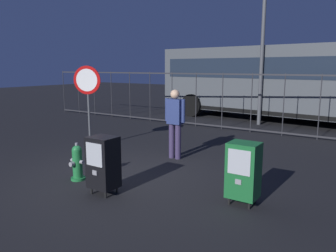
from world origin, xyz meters
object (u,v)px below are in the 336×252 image
at_px(bus_near, 285,79).
at_px(street_light_near_left, 264,8).
at_px(newspaper_box_secondary, 243,170).
at_px(newspaper_box_primary, 103,162).
at_px(pedestrian, 175,120).
at_px(fire_hydrant, 77,163).
at_px(stop_sign, 88,89).

xyz_separation_m(bus_near, street_light_near_left, (-0.55, -1.33, 2.60)).
bearing_deg(newspaper_box_secondary, newspaper_box_primary, -157.35).
bearing_deg(bus_near, pedestrian, -89.55).
relative_size(fire_hydrant, newspaper_box_secondary, 0.73).
bearing_deg(newspaper_box_primary, stop_sign, 140.59).
xyz_separation_m(stop_sign, bus_near, (3.25, 7.53, 0.11)).
bearing_deg(newspaper_box_secondary, pedestrian, 144.46).
relative_size(stop_sign, street_light_near_left, 0.30).
bearing_deg(street_light_near_left, newspaper_box_primary, -89.71).
height_order(newspaper_box_secondary, stop_sign, stop_sign).
distance_m(stop_sign, street_light_near_left, 7.28).
height_order(newspaper_box_primary, bus_near, bus_near).
bearing_deg(street_light_near_left, fire_hydrant, -96.24).
height_order(pedestrian, bus_near, bus_near).
bearing_deg(pedestrian, newspaper_box_secondary, -35.54).
height_order(newspaper_box_primary, street_light_near_left, street_light_near_left).
xyz_separation_m(fire_hydrant, newspaper_box_secondary, (3.13, 0.68, 0.22)).
distance_m(bus_near, street_light_near_left, 2.97).
relative_size(newspaper_box_secondary, pedestrian, 0.61).
height_order(fire_hydrant, street_light_near_left, street_light_near_left).
distance_m(newspaper_box_primary, bus_near, 9.85).
distance_m(newspaper_box_secondary, stop_sign, 5.21).
distance_m(stop_sign, pedestrian, 2.66).
bearing_deg(street_light_near_left, newspaper_box_secondary, -73.48).
height_order(newspaper_box_secondary, bus_near, bus_near).
bearing_deg(stop_sign, pedestrian, 8.06).
height_order(stop_sign, street_light_near_left, street_light_near_left).
distance_m(pedestrian, street_light_near_left, 6.74).
bearing_deg(stop_sign, newspaper_box_primary, -39.41).
distance_m(pedestrian, bus_near, 7.24).
bearing_deg(fire_hydrant, newspaper_box_secondary, 12.23).
relative_size(newspaper_box_primary, newspaper_box_secondary, 1.00).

